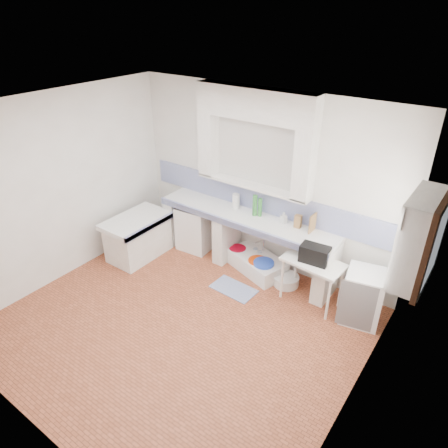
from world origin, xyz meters
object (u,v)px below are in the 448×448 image
Objects in this scene: side_table at (311,282)px; sink at (257,264)px; stove at (196,227)px; fridge at (363,296)px.

sink is at bearing 172.61° from side_table.
side_table is at bearing -10.82° from stove.
stove reaches higher than side_table.
fridge is (0.71, 0.07, 0.03)m from side_table.
sink is (1.23, 0.01, -0.27)m from stove.
stove is at bearing 165.00° from fridge.
fridge is at bearing -8.24° from stove.
stove is at bearing -161.79° from sink.
side_table is (2.26, -0.22, -0.04)m from stove.
sink is 1.77m from fridge.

